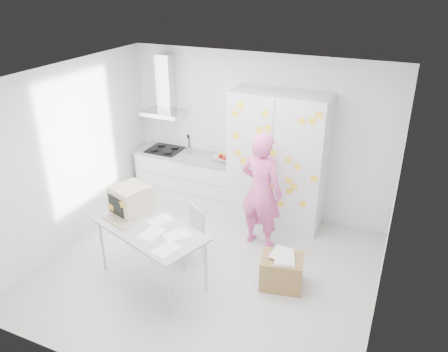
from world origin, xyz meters
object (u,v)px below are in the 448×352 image
at_px(desk, 137,212).
at_px(chair, 191,232).
at_px(person, 261,191).
at_px(cardboard_box, 282,271).

relative_size(desk, chair, 2.03).
relative_size(person, desk, 1.07).
relative_size(person, cardboard_box, 2.93).
height_order(chair, cardboard_box, chair).
distance_m(person, cardboard_box, 1.22).
height_order(person, chair, person).
distance_m(person, desk, 1.82).
bearing_deg(cardboard_box, person, 126.55).
bearing_deg(desk, person, 63.45).
xyz_separation_m(person, chair, (-0.76, -0.79, -0.43)).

